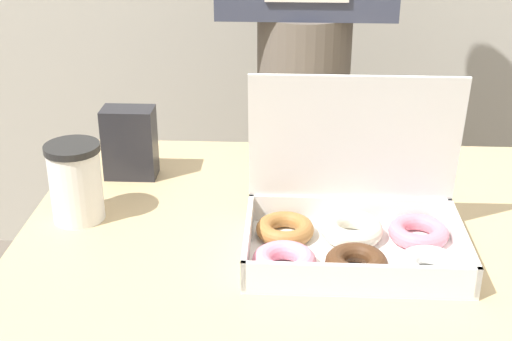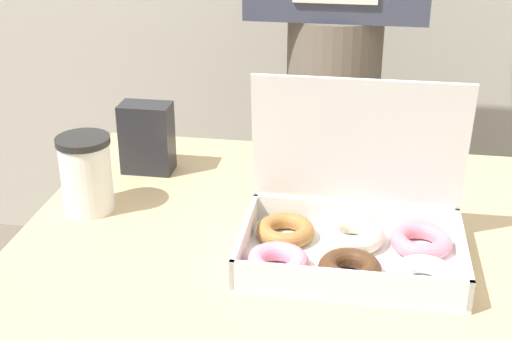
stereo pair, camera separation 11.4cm
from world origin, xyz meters
name	(u,v)px [view 2 (the right image)]	position (x,y,z in m)	size (l,w,h in m)	color
donut_box	(352,236)	(0.06, -0.07, 0.74)	(0.35, 0.24, 0.28)	white
coffee_cup	(86,174)	(-0.41, 0.03, 0.77)	(0.10, 0.10, 0.14)	white
napkin_holder	(147,138)	(-0.36, 0.21, 0.77)	(0.10, 0.06, 0.14)	#232328
person_customer	(336,11)	(-0.01, 0.63, 0.95)	(0.42, 0.23, 1.75)	#665B51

